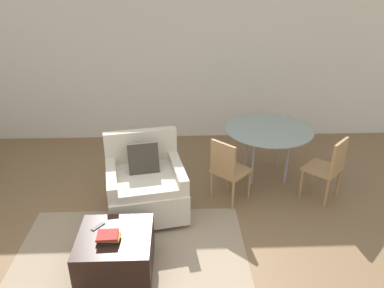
# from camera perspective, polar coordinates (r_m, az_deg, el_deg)

# --- Properties ---
(wall_back) EXTENTS (12.00, 0.06, 2.75)m
(wall_back) POSITION_cam_1_polar(r_m,az_deg,el_deg) (6.59, -5.72, 12.23)
(wall_back) COLOR white
(wall_back) RESTS_ON ground_plane
(area_rug) EXTENTS (2.53, 1.67, 0.01)m
(area_rug) POSITION_cam_1_polar(r_m,az_deg,el_deg) (4.34, -9.21, -16.35)
(area_rug) COLOR gray
(area_rug) RESTS_ON ground_plane
(armchair) EXTENTS (1.09, 1.10, 0.97)m
(armchair) POSITION_cam_1_polar(r_m,az_deg,el_deg) (4.79, -7.09, -6.26)
(armchair) COLOR beige
(armchair) RESTS_ON ground_plane
(ottoman) EXTENTS (0.74, 0.72, 0.44)m
(ottoman) POSITION_cam_1_polar(r_m,az_deg,el_deg) (4.05, -11.53, -15.72)
(ottoman) COLOR black
(ottoman) RESTS_ON ground_plane
(book_stack) EXTENTS (0.23, 0.18, 0.08)m
(book_stack) POSITION_cam_1_polar(r_m,az_deg,el_deg) (3.85, -12.71, -13.66)
(book_stack) COLOR black
(book_stack) RESTS_ON ottoman
(tv_remote_primary) EXTENTS (0.13, 0.15, 0.01)m
(tv_remote_primary) POSITION_cam_1_polar(r_m,az_deg,el_deg) (4.07, -14.13, -12.07)
(tv_remote_primary) COLOR #333338
(tv_remote_primary) RESTS_ON ottoman
(dining_table) EXTENTS (1.26, 1.26, 0.76)m
(dining_table) POSITION_cam_1_polar(r_m,az_deg,el_deg) (5.51, 11.54, 1.61)
(dining_table) COLOR #8C9E99
(dining_table) RESTS_ON ground_plane
(dining_chair_near_left) EXTENTS (0.59, 0.59, 0.90)m
(dining_chair_near_left) POSITION_cam_1_polar(r_m,az_deg,el_deg) (4.87, 5.39, -3.57)
(dining_chair_near_left) COLOR tan
(dining_chair_near_left) RESTS_ON ground_plane
(dining_chair_near_right) EXTENTS (0.59, 0.59, 0.90)m
(dining_chair_near_right) POSITION_cam_1_polar(r_m,az_deg,el_deg) (5.22, 20.21, -3.08)
(dining_chair_near_right) COLOR tan
(dining_chair_near_right) RESTS_ON ground_plane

